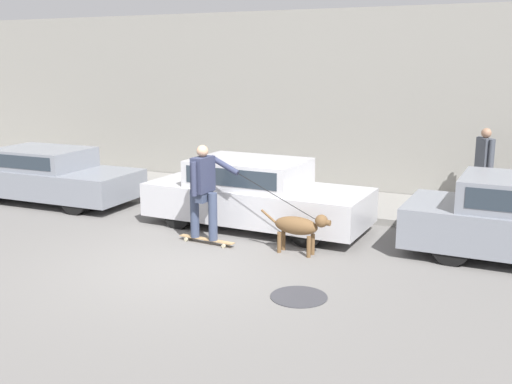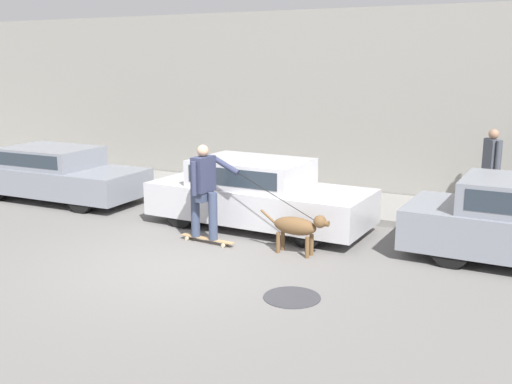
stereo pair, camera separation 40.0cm
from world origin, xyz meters
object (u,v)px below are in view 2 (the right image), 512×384
Objects in this scene: parked_car_0 at (57,174)px; fire_hydrant at (19,171)px; dog at (298,227)px; skateboarder at (204,188)px; parked_car_1 at (257,195)px; pedestrian_with_bag at (491,166)px.

parked_car_0 reaches higher than fire_hydrant.
dog is 1.81m from skateboarder.
dog is (6.58, -1.22, -0.12)m from parked_car_0.
dog is at bearing -39.84° from parked_car_1.
skateboarder is at bearing 12.30° from pedestrian_with_bag.
pedestrian_with_bag is 11.53m from fire_hydrant.
parked_car_0 is 9.57m from pedestrian_with_bag.
pedestrian_with_bag is (3.93, 2.78, 0.44)m from parked_car_1.
parked_car_1 is at bearing 3.78° from pedestrian_with_bag.
dog is at bearing -11.47° from parked_car_0.
skateboarder is (-1.73, -0.12, 0.52)m from dog.
parked_car_1 is at bearing -6.58° from fire_hydrant.
parked_car_0 is 2.49× the size of pedestrian_with_bag.
pedestrian_with_bag is at bearing 60.92° from dog.
parked_car_0 is at bearing -177.96° from parked_car_1.
dog is at bearing -13.31° from fire_hydrant.
fire_hydrant is at bearing 167.65° from skateboarder.
pedestrian_with_bag reaches higher than parked_car_1.
pedestrian_with_bag is (2.57, 4.00, 0.60)m from dog.
dog is 0.75× the size of pedestrian_with_bag.
parked_car_0 is 6.69m from dog.
fire_hydrant is at bearing 157.72° from parked_car_0.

